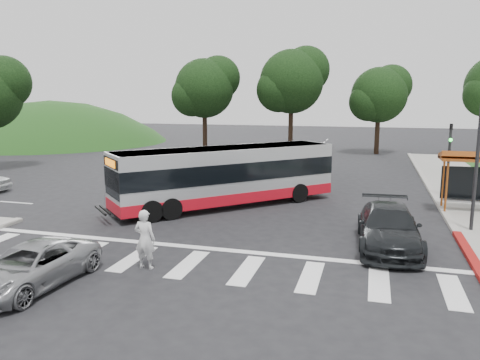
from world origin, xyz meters
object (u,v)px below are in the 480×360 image
(transit_bus, at_px, (226,177))
(dark_sedan, at_px, (389,227))
(pedestrian, at_px, (145,239))
(silver_suv_south, at_px, (30,266))

(transit_bus, xyz_separation_m, dark_sedan, (7.61, -4.70, -0.71))
(transit_bus, distance_m, pedestrian, 9.02)
(pedestrian, bearing_deg, dark_sedan, -148.46)
(dark_sedan, bearing_deg, transit_bus, 145.44)
(transit_bus, distance_m, silver_suv_south, 11.50)
(transit_bus, bearing_deg, pedestrian, -44.78)
(dark_sedan, bearing_deg, silver_suv_south, -149.67)
(pedestrian, xyz_separation_m, silver_suv_south, (-2.49, -2.22, -0.35))
(silver_suv_south, bearing_deg, pedestrian, 45.78)
(transit_bus, relative_size, silver_suv_south, 2.59)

